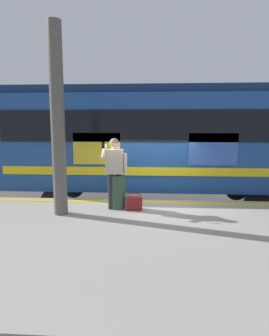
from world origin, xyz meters
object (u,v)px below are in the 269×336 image
object	(u,v)px
train_carriage	(154,138)
handbag	(134,203)
station_column	(58,121)
trash_bin	(118,192)
passenger	(115,168)

from	to	relation	value
train_carriage	handbag	xyz separation A→B (m)	(0.46, 2.97, -1.38)
handbag	station_column	distance (m)	2.53
train_carriage	trash_bin	xyz separation A→B (m)	(0.86, 2.84, -1.16)
passenger	station_column	bearing A→B (deg)	21.80
train_carriage	trash_bin	bearing A→B (deg)	73.12
train_carriage	station_column	world-z (taller)	station_column
passenger	handbag	size ratio (longest dim) A/B	4.47
train_carriage	station_column	xyz separation A→B (m)	(2.09, 3.37, 0.51)
train_carriage	passenger	world-z (taller)	train_carriage
station_column	train_carriage	bearing A→B (deg)	-121.87
passenger	train_carriage	bearing A→B (deg)	-107.75
station_column	trash_bin	world-z (taller)	station_column
trash_bin	handbag	bearing A→B (deg)	160.93
train_carriage	station_column	size ratio (longest dim) A/B	2.28
passenger	handbag	world-z (taller)	passenger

